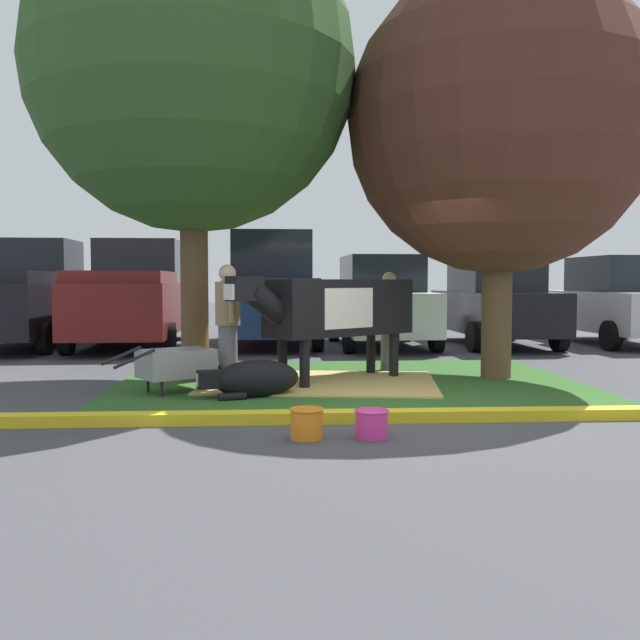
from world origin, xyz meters
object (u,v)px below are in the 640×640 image
Objects in this scene: shade_tree_right at (499,122)px; pickup_truck_black at (23,297)px; cow_holstein at (335,308)px; sedan_silver at (618,302)px; hatchback_white at (381,302)px; pickup_truck_maroon at (134,296)px; bucket_orange at (307,423)px; bucket_pink at (372,423)px; shade_tree_left at (192,69)px; sedan_red at (494,302)px; calf_lying at (254,379)px; person_handler at (228,322)px; suv_black at (270,289)px; wheelbarrow at (178,364)px; person_visitor_near at (389,318)px.

pickup_truck_black is at bearing 147.59° from shade_tree_right.
sedan_silver is at bearing 38.95° from cow_holstein.
pickup_truck_maroon is at bearing 175.38° from hatchback_white.
pickup_truck_maroon is (2.44, 0.01, 0.00)m from pickup_truck_black.
cow_holstein is at bearing 81.07° from bucket_orange.
pickup_truck_black is (-6.53, 9.45, 0.98)m from bucket_pink.
shade_tree_right is 18.40× the size of bucket_pink.
pickup_truck_maroon is 11.05m from sedan_silver.
shade_tree_left is at bearing 118.53° from bucket_pink.
sedan_red reaches higher than bucket_pink.
calf_lying is 4.12× the size of bucket_orange.
bucket_orange is 10.22m from sedan_red.
person_handler is at bearing -133.38° from sedan_red.
calf_lying is 1.16m from person_handler.
cow_holstein is 6.04m from suv_black.
cow_holstein reaches higher than calf_lying.
sedan_silver is (9.12, 6.46, 0.60)m from wheelbarrow.
person_visitor_near reaches higher than wheelbarrow.
shade_tree_right is 5.78m from bucket_pink.
cow_holstein is 1.84m from calf_lying.
bucket_pink is 9.95m from sedan_red.
pickup_truck_black is (-7.45, 4.70, 0.25)m from person_visitor_near.
hatchback_white is at bearing -10.09° from suv_black.
shade_tree_left is 4.26× the size of person_visitor_near.
shade_tree_right is at bearing -79.56° from hatchback_white.
wheelbarrow is at bearing -99.58° from suv_black.
suv_black is 8.00m from sedan_silver.
sedan_red is (5.20, 6.77, 0.75)m from calf_lying.
pickup_truck_black is 1.23× the size of hatchback_white.
sedan_silver is (13.48, -0.29, -0.13)m from pickup_truck_black.
shade_tree_left is 5.15× the size of calf_lying.
shade_tree_right is at bearing 9.10° from person_handler.
sedan_red is (5.58, 5.91, 0.07)m from person_handler.
pickup_truck_maroon is at bearing 113.40° from bucket_pink.
cow_holstein is 0.61× the size of sedan_red.
shade_tree_left is 1.54× the size of hatchback_white.
person_handler is at bearing 116.30° from bucket_pink.
pickup_truck_black is 2.44m from pickup_truck_maroon.
bucket_orange is 0.06× the size of pickup_truck_maroon.
person_handler is at bearing -68.10° from pickup_truck_maroon.
pickup_truck_maroon is 1.23× the size of sedan_red.
bucket_orange is (-3.00, -3.80, -3.65)m from shade_tree_right.
bucket_pink is (-2.39, -3.78, -3.66)m from shade_tree_right.
sedan_silver is (11.04, -0.29, -0.13)m from pickup_truck_maroon.
person_handler is at bearing -167.19° from cow_holstein.
bucket_pink is at bearing 1.22° from bucket_orange.
person_handler reaches higher than wheelbarrow.
shade_tree_left is at bearing -163.13° from person_visitor_near.
hatchback_white reaches higher than bucket_pink.
hatchback_white reaches higher than person_handler.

